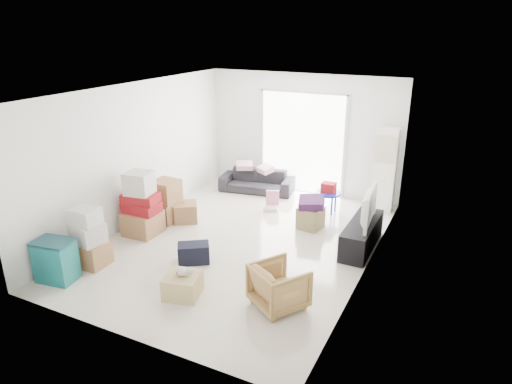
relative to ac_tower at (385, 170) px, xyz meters
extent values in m
cube|color=beige|center=(-1.95, -2.65, -0.99)|extent=(4.50, 6.00, 0.24)
cube|color=white|center=(-1.95, -2.65, 1.95)|extent=(4.50, 6.00, 0.24)
cube|color=white|center=(-1.95, 0.47, 0.48)|extent=(4.50, 0.24, 2.70)
cube|color=white|center=(-1.95, -5.77, 0.48)|extent=(4.50, 0.24, 2.70)
cube|color=white|center=(-4.32, -2.65, 0.48)|extent=(0.24, 6.00, 2.70)
cube|color=white|center=(0.42, -2.65, 0.48)|extent=(0.24, 6.00, 2.70)
cube|color=white|center=(-1.95, 0.33, 0.27)|extent=(2.00, 0.01, 2.30)
cube|color=silver|center=(-2.95, 0.32, 0.27)|extent=(0.06, 0.04, 2.30)
cube|color=silver|center=(-0.95, 0.32, 0.27)|extent=(0.06, 0.04, 2.30)
cube|color=silver|center=(-1.95, 0.32, 1.42)|extent=(2.10, 0.04, 0.06)
cube|color=white|center=(0.00, 0.00, 0.00)|extent=(0.45, 0.30, 1.75)
cube|color=black|center=(0.05, -1.93, -0.63)|extent=(0.43, 1.45, 0.48)
imported|color=black|center=(0.05, -1.93, -0.32)|extent=(0.70, 1.12, 0.14)
imported|color=#27262C|center=(-2.86, -0.15, -0.54)|extent=(1.76, 0.77, 0.66)
cube|color=#BB8898|center=(-3.18, -0.15, -0.16)|extent=(0.43, 0.40, 0.11)
cube|color=#BB8898|center=(-2.62, -0.19, -0.15)|extent=(0.48, 0.46, 0.13)
imported|color=tan|center=(-0.54, -4.18, -0.53)|extent=(0.90, 0.89, 0.69)
cube|color=#126063|center=(-3.85, -5.05, -0.72)|extent=(0.61, 0.47, 0.31)
cube|color=#126063|center=(-3.85, -5.05, -0.41)|extent=(0.61, 0.47, 0.31)
cube|color=#0C333D|center=(-3.85, -5.05, -0.23)|extent=(0.64, 0.49, 0.04)
cube|color=#A27349|center=(-3.75, -4.46, -0.67)|extent=(0.55, 0.47, 0.40)
cube|color=silver|center=(-3.75, -4.46, -0.31)|extent=(0.56, 0.49, 0.31)
cube|color=silver|center=(-3.75, -4.46, -0.02)|extent=(0.41, 0.37, 0.27)
cube|color=#A27349|center=(-3.75, -3.15, -0.66)|extent=(0.61, 0.61, 0.43)
cube|color=maroon|center=(-3.75, -3.15, -0.35)|extent=(0.66, 0.45, 0.19)
cube|color=maroon|center=(-3.75, -3.15, -0.16)|extent=(0.68, 0.50, 0.17)
cube|color=silver|center=(-3.75, -3.15, 0.13)|extent=(0.52, 0.50, 0.41)
cube|color=#A27349|center=(-3.72, -2.46, -0.67)|extent=(0.65, 0.58, 0.40)
cube|color=#A27349|center=(-3.72, -2.46, -0.25)|extent=(0.51, 0.51, 0.43)
cube|color=#A27349|center=(-3.37, -2.32, -0.69)|extent=(0.62, 0.62, 0.37)
cube|color=black|center=(-2.29, -3.66, -0.71)|extent=(0.59, 0.54, 0.32)
cube|color=#8E7E52|center=(-1.03, -1.54, -0.67)|extent=(0.49, 0.49, 0.42)
cube|color=#3E1C47|center=(-1.03, -1.54, -0.39)|extent=(0.57, 0.57, 0.14)
cylinder|color=#1424D1|center=(-0.98, -0.63, -0.46)|extent=(0.51, 0.51, 0.04)
cylinder|color=#1424D1|center=(-0.85, -0.51, -0.68)|extent=(0.04, 0.04, 0.40)
cylinder|color=#1424D1|center=(-1.11, -0.51, -0.68)|extent=(0.04, 0.04, 0.40)
cylinder|color=#1424D1|center=(-1.11, -0.76, -0.68)|extent=(0.04, 0.04, 0.40)
cylinder|color=#1424D1|center=(-0.85, -0.76, -0.68)|extent=(0.04, 0.04, 0.40)
cube|color=maroon|center=(-0.98, -0.63, -0.34)|extent=(0.28, 0.22, 0.20)
cube|color=silver|center=(-2.10, -1.05, -0.84)|extent=(0.37, 0.35, 0.07)
cube|color=pink|center=(-2.10, -0.94, -0.64)|extent=(0.27, 0.14, 0.32)
cube|color=tan|center=(-1.89, -4.55, -0.71)|extent=(0.60, 0.60, 0.33)
ellipsoid|color=#B2ADA8|center=(-1.89, -4.55, -0.49)|extent=(0.21, 0.15, 0.11)
cube|color=red|center=(-1.89, -4.55, -0.49)|extent=(0.17, 0.15, 0.03)
sphere|color=#B2ADA8|center=(-1.77, -4.52, -0.46)|extent=(0.11, 0.11, 0.11)
camera|label=1|loc=(1.57, -9.18, 2.83)|focal=32.00mm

